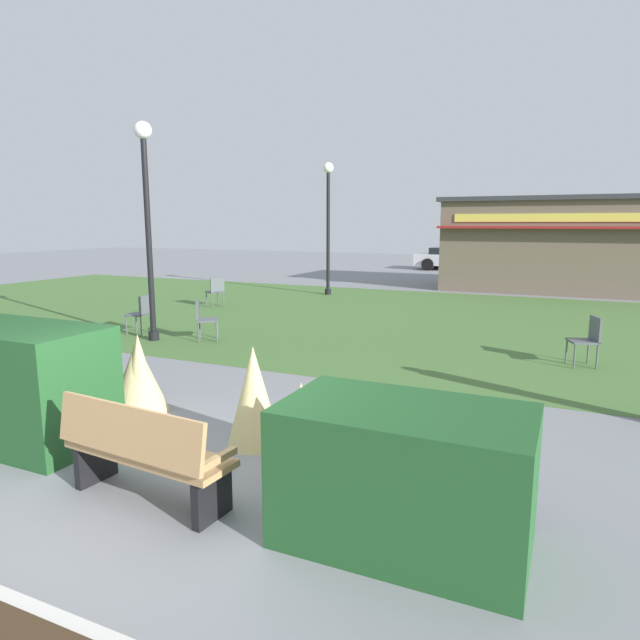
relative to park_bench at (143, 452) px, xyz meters
name	(u,v)px	position (x,y,z in m)	size (l,w,h in m)	color
ground_plane	(166,490)	(0.02, 0.25, -0.48)	(80.00, 80.00, 0.00)	slate
lawn_patch	(426,321)	(0.02, 10.36, -0.48)	(36.00, 12.00, 0.01)	#446B33
park_bench	(143,452)	(0.00, 0.00, 0.00)	(1.74, 0.66, 0.95)	tan
hedge_left	(2,381)	(-2.60, 0.54, 0.19)	(2.67, 1.10, 1.35)	#1E4C23
hedge_right	(404,476)	(2.29, 0.38, 0.07)	(1.92, 1.10, 1.11)	#1E4C23
ornamental_grass_behind_left	(301,426)	(0.97, 1.22, -0.02)	(0.74, 0.74, 0.92)	#D1BC7F
ornamental_grass_behind_right	(138,376)	(-1.80, 1.89, 0.00)	(0.77, 0.77, 0.96)	#D1BC7F
ornamental_grass_behind_center	(139,373)	(-1.75, 1.87, 0.05)	(0.53, 0.53, 1.07)	#D1BC7F
ornamental_grass_behind_far	(254,396)	(0.21, 1.56, 0.09)	(0.62, 0.62, 1.15)	#D1BC7F
lamppost_mid	(147,207)	(-4.75, 5.53, 2.35)	(0.36, 0.36, 4.53)	black
lamppost_far	(328,213)	(-4.45, 14.16, 2.35)	(0.36, 0.36, 4.53)	black
trash_bin	(460,481)	(2.65, 0.84, -0.10)	(0.52, 0.52, 0.75)	#2D4233
food_kiosk	(594,245)	(4.00, 18.83, 1.24)	(10.64, 4.36, 3.42)	#6B5B4C
cafe_chair_west	(203,316)	(-3.74, 5.95, 0.05)	(0.61, 0.61, 0.89)	#4C5156
cafe_chair_east	(141,311)	(-5.46, 5.96, 0.05)	(0.50, 0.50, 0.89)	#4C5156
cafe_chair_center	(216,289)	(-6.34, 10.09, 0.05)	(0.60, 0.60, 0.89)	#4C5156
cafe_chair_north	(588,337)	(3.71, 7.00, 0.05)	(0.57, 0.57, 0.89)	#4C5156
parked_car_west_slot	(456,258)	(-2.37, 26.38, 0.16)	(4.27, 2.19, 1.20)	silver
parked_car_center_slot	(566,261)	(3.06, 26.38, 0.16)	(4.28, 2.20, 1.20)	#B7BABF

